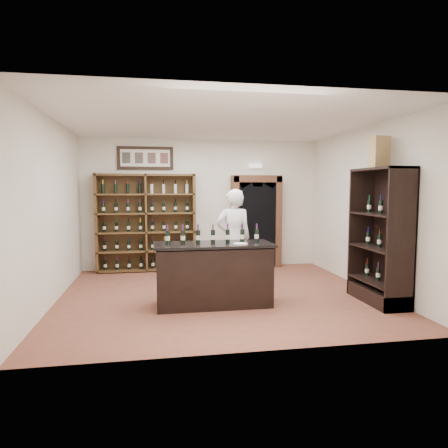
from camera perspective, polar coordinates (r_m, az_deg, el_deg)
The scene contains 21 objects.
floor at distance 7.15m, azimuth -0.60°, elevation -10.05°, with size 5.50×5.50×0.00m, color brown.
ceiling at distance 6.99m, azimuth -0.62°, elevation 14.42°, with size 5.50×5.50×0.00m, color white.
wall_back at distance 9.38m, azimuth -3.08°, elevation 2.85°, with size 5.50×0.04×3.00m, color white.
wall_left at distance 7.01m, azimuth -23.39°, elevation 1.66°, with size 0.04×5.00×3.00m, color white.
wall_right at distance 7.84m, azimuth 19.67°, elevation 2.11°, with size 0.04×5.00×3.00m, color white.
wine_shelf at distance 9.17m, azimuth -11.03°, elevation 0.21°, with size 2.20×0.38×2.20m.
framed_picture at distance 9.30m, azimuth -11.17°, elevation 9.22°, with size 1.25×0.04×0.52m, color black.
arched_doorway at distance 9.47m, azimuth 4.59°, elevation 0.67°, with size 1.17×0.35×2.17m.
emergency_light at distance 9.54m, azimuth 4.50°, elevation 8.29°, with size 0.30×0.10×0.10m, color white.
tasting_counter at distance 6.42m, azimuth -1.50°, elevation -7.26°, with size 1.88×0.78×1.00m.
counter_bottle_0 at distance 6.31m, azimuth -8.07°, elevation -1.88°, with size 0.07×0.07×0.30m.
counter_bottle_1 at distance 6.33m, azimuth -5.90°, elevation -1.84°, with size 0.07×0.07×0.30m.
counter_bottle_2 at distance 6.35m, azimuth -3.74°, elevation -1.80°, with size 0.07×0.07×0.30m.
counter_bottle_3 at distance 6.38m, azimuth -1.59°, elevation -1.76°, with size 0.07×0.07×0.30m.
counter_bottle_4 at distance 6.42m, azimuth 0.53°, elevation -1.72°, with size 0.07×0.07×0.30m.
counter_bottle_5 at distance 6.46m, azimuth 2.62°, elevation -1.67°, with size 0.07×0.07×0.30m.
counter_bottle_6 at distance 6.52m, azimuth 4.68°, elevation -1.62°, with size 0.07×0.07×0.30m.
side_cabinet at distance 7.03m, azimuth 21.50°, elevation -4.39°, with size 0.48×1.20×2.20m.
shopkeeper at distance 7.57m, azimuth 1.36°, elevation -2.03°, with size 0.68×0.44×1.86m, color white.
plate at distance 6.22m, azimuth 2.34°, elevation -2.84°, with size 0.23×0.23×0.02m, color silver.
wine_crate at distance 7.00m, azimuth 21.32°, elevation 9.55°, with size 0.36×0.15×0.51m, color tan.
Camera 1 is at (-1.12, -6.81, 1.87)m, focal length 32.00 mm.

